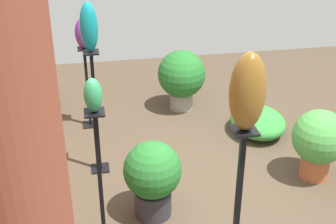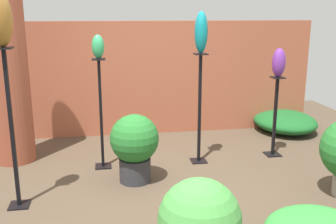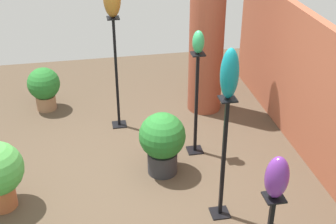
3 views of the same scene
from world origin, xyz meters
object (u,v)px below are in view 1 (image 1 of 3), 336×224
(art_vase_bronze, at_px, (248,92))
(brick_pillar, at_px, (28,220))
(pedestal_jade, at_px, (101,189))
(potted_plant_back_center, at_px, (153,176))
(art_vase_jade, at_px, (93,95))
(pedestal_teal, at_px, (96,118))
(potted_plant_mid_right, at_px, (319,140))
(art_vase_teal, at_px, (89,27))
(pedestal_violet, at_px, (88,91))
(art_vase_violet, at_px, (83,33))
(potted_plant_front_right, at_px, (182,76))

(art_vase_bronze, bearing_deg, brick_pillar, 102.17)
(pedestal_jade, relative_size, potted_plant_back_center, 1.73)
(pedestal_jade, bearing_deg, art_vase_jade, 90.00)
(pedestal_teal, distance_m, art_vase_bronze, 2.57)
(pedestal_teal, relative_size, potted_plant_mid_right, 1.76)
(art_vase_teal, xyz_separation_m, potted_plant_back_center, (-0.87, -0.48, -1.22))
(pedestal_jade, height_order, potted_plant_mid_right, pedestal_jade)
(potted_plant_back_center, bearing_deg, pedestal_violet, 15.83)
(potted_plant_back_center, bearing_deg, pedestal_teal, 28.67)
(pedestal_teal, relative_size, art_vase_bronze, 2.77)
(pedestal_jade, distance_m, art_vase_bronze, 1.74)
(art_vase_bronze, distance_m, potted_plant_mid_right, 2.51)
(art_vase_violet, bearing_deg, potted_plant_front_right, -77.79)
(pedestal_jade, relative_size, art_vase_bronze, 2.68)
(potted_plant_mid_right, xyz_separation_m, potted_plant_back_center, (-0.30, 1.85, -0.02))
(potted_plant_back_center, bearing_deg, art_vase_violet, 15.83)
(pedestal_jade, height_order, art_vase_jade, art_vase_jade)
(pedestal_teal, relative_size, art_vase_jade, 5.06)
(brick_pillar, distance_m, pedestal_jade, 1.38)
(pedestal_violet, relative_size, potted_plant_back_center, 1.36)
(pedestal_jade, distance_m, art_vase_jade, 0.88)
(art_vase_jade, relative_size, potted_plant_mid_right, 0.35)
(potted_plant_back_center, distance_m, potted_plant_front_right, 2.34)
(brick_pillar, relative_size, pedestal_teal, 1.85)
(pedestal_violet, bearing_deg, potted_plant_mid_right, -124.25)
(art_vase_teal, distance_m, art_vase_violet, 1.14)
(pedestal_jade, bearing_deg, art_vase_teal, -0.95)
(brick_pillar, relative_size, pedestal_jade, 1.91)
(art_vase_bronze, bearing_deg, potted_plant_front_right, -5.53)
(art_vase_violet, distance_m, potted_plant_back_center, 2.17)
(potted_plant_mid_right, relative_size, potted_plant_front_right, 0.94)
(pedestal_violet, bearing_deg, pedestal_jade, -178.73)
(brick_pillar, xyz_separation_m, art_vase_teal, (2.37, -0.44, 0.36))
(brick_pillar, relative_size, potted_plant_back_center, 3.30)
(art_vase_teal, height_order, potted_plant_front_right, art_vase_teal)
(potted_plant_back_center, relative_size, potted_plant_front_right, 0.93)
(brick_pillar, height_order, pedestal_jade, brick_pillar)
(pedestal_teal, bearing_deg, pedestal_jade, 179.05)
(pedestal_teal, xyz_separation_m, pedestal_violet, (1.06, 0.07, -0.16))
(pedestal_jade, height_order, pedestal_teal, pedestal_teal)
(art_vase_bronze, distance_m, potted_plant_back_center, 1.90)
(art_vase_bronze, height_order, potted_plant_mid_right, art_vase_bronze)
(art_vase_jade, bearing_deg, potted_plant_mid_right, -74.07)
(pedestal_jade, relative_size, potted_plant_front_right, 1.61)
(art_vase_teal, bearing_deg, brick_pillar, 169.55)
(pedestal_jade, relative_size, art_vase_jade, 4.90)
(art_vase_bronze, bearing_deg, potted_plant_mid_right, -43.43)
(pedestal_teal, relative_size, potted_plant_front_right, 1.66)
(pedestal_violet, bearing_deg, potted_plant_front_right, -77.79)
(art_vase_jade, height_order, potted_plant_front_right, art_vase_jade)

